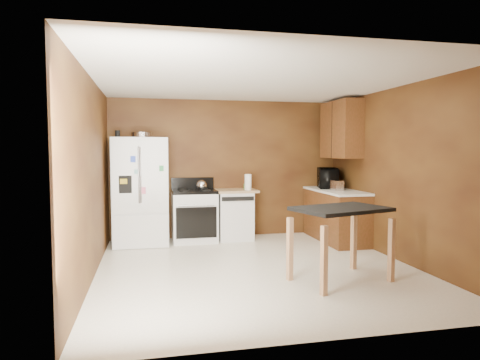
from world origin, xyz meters
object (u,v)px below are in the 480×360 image
object	(u,v)px
dishwasher	(234,214)
pen_cup	(118,134)
island	(341,220)
green_canister	(246,186)
gas_range	(194,215)
kettle	(201,185)
paper_towel	(248,182)
toaster	(337,186)
roasting_pan	(142,135)
refrigerator	(140,191)
microwave	(328,179)

from	to	relation	value
dishwasher	pen_cup	bearing A→B (deg)	-176.51
island	green_canister	bearing A→B (deg)	101.41
pen_cup	gas_range	distance (m)	1.88
kettle	paper_towel	xyz separation A→B (m)	(0.83, 0.02, 0.04)
paper_towel	toaster	bearing A→B (deg)	-19.60
green_canister	toaster	distance (m)	1.59
roasting_pan	dishwasher	world-z (taller)	roasting_pan
paper_towel	gas_range	world-z (taller)	paper_towel
pen_cup	kettle	size ratio (longest dim) A/B	0.64
toaster	refrigerator	bearing A→B (deg)	168.04
refrigerator	green_canister	bearing A→B (deg)	3.48
paper_towel	refrigerator	xyz separation A→B (m)	(-1.85, 0.06, -0.13)
green_canister	dishwasher	bearing A→B (deg)	-172.98
pen_cup	kettle	world-z (taller)	pen_cup
microwave	dishwasher	xyz separation A→B (m)	(-1.72, 0.14, -0.61)
roasting_pan	dishwasher	xyz separation A→B (m)	(1.59, 0.06, -1.39)
roasting_pan	refrigerator	distance (m)	0.95
roasting_pan	green_canister	world-z (taller)	roasting_pan
roasting_pan	refrigerator	size ratio (longest dim) A/B	0.20
island	pen_cup	bearing A→B (deg)	136.99
refrigerator	pen_cup	bearing A→B (deg)	-174.16
green_canister	refrigerator	world-z (taller)	refrigerator
kettle	refrigerator	size ratio (longest dim) A/B	0.10
paper_towel	gas_range	xyz separation A→B (m)	(-0.94, 0.12, -0.57)
kettle	green_canister	world-z (taller)	kettle
kettle	refrigerator	distance (m)	1.03
refrigerator	gas_range	size ratio (longest dim) A/B	1.64
roasting_pan	kettle	world-z (taller)	roasting_pan
island	refrigerator	bearing A→B (deg)	132.70
kettle	island	xyz separation A→B (m)	(1.38, -2.53, -0.24)
gas_range	paper_towel	bearing A→B (deg)	-7.20
dishwasher	island	world-z (taller)	island
kettle	gas_range	size ratio (longest dim) A/B	0.16
toaster	island	bearing A→B (deg)	-115.69
green_canister	refrigerator	bearing A→B (deg)	-176.52
green_canister	refrigerator	distance (m)	1.86
green_canister	microwave	bearing A→B (deg)	-6.50
kettle	toaster	distance (m)	2.32
gas_range	dishwasher	bearing A→B (deg)	1.94
paper_towel	microwave	xyz separation A→B (m)	(1.50, 0.00, 0.04)
green_canister	microwave	world-z (taller)	microwave
toaster	microwave	distance (m)	0.52
kettle	microwave	bearing A→B (deg)	0.56
pen_cup	toaster	bearing A→B (deg)	-8.38
dishwasher	roasting_pan	bearing A→B (deg)	-177.78
toaster	refrigerator	world-z (taller)	refrigerator
gas_range	island	world-z (taller)	gas_range
roasting_pan	toaster	size ratio (longest dim) A/B	1.53
green_canister	gas_range	world-z (taller)	gas_range
paper_towel	dishwasher	size ratio (longest dim) A/B	0.31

